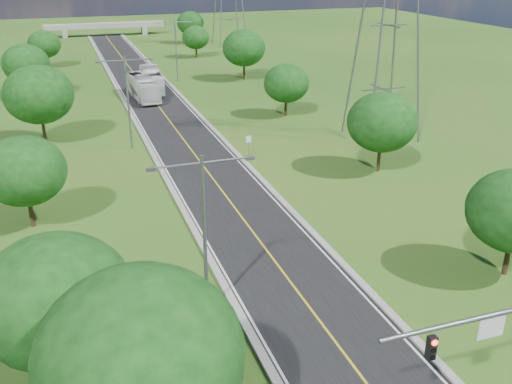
% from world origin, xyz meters
% --- Properties ---
extents(ground, '(260.00, 260.00, 0.00)m').
position_xyz_m(ground, '(0.00, 60.00, 0.00)').
color(ground, '#254C15').
rests_on(ground, ground).
extents(road, '(8.00, 150.00, 0.06)m').
position_xyz_m(road, '(0.00, 66.00, 0.03)').
color(road, black).
rests_on(road, ground).
extents(curb_left, '(0.50, 150.00, 0.22)m').
position_xyz_m(curb_left, '(-4.25, 66.00, 0.11)').
color(curb_left, gray).
rests_on(curb_left, ground).
extents(curb_right, '(0.50, 150.00, 0.22)m').
position_xyz_m(curb_right, '(4.25, 66.00, 0.11)').
color(curb_right, gray).
rests_on(curb_right, ground).
extents(signal_mast, '(8.54, 0.33, 7.20)m').
position_xyz_m(signal_mast, '(3.68, -1.00, 4.91)').
color(signal_mast, slate).
rests_on(signal_mast, ground).
extents(speed_limit_sign, '(0.55, 0.09, 2.40)m').
position_xyz_m(speed_limit_sign, '(5.20, 37.98, 1.60)').
color(speed_limit_sign, slate).
rests_on(speed_limit_sign, ground).
extents(overpass, '(30.00, 3.00, 3.20)m').
position_xyz_m(overpass, '(0.00, 140.00, 2.41)').
color(overpass, gray).
rests_on(overpass, ground).
extents(streetlight_near_left, '(5.90, 0.25, 10.00)m').
position_xyz_m(streetlight_near_left, '(-6.00, 12.00, 5.94)').
color(streetlight_near_left, slate).
rests_on(streetlight_near_left, ground).
extents(streetlight_mid_left, '(5.90, 0.25, 10.00)m').
position_xyz_m(streetlight_mid_left, '(-6.00, 45.00, 5.94)').
color(streetlight_mid_left, slate).
rests_on(streetlight_mid_left, ground).
extents(streetlight_far_right, '(5.90, 0.25, 10.00)m').
position_xyz_m(streetlight_far_right, '(6.00, 78.00, 5.94)').
color(streetlight_far_right, slate).
rests_on(streetlight_far_right, ground).
extents(power_tower_near, '(9.00, 6.40, 28.00)m').
position_xyz_m(power_tower_near, '(22.00, 40.00, 14.01)').
color(power_tower_near, slate).
rests_on(power_tower_near, ground).
extents(tree_la, '(7.14, 7.14, 8.30)m').
position_xyz_m(tree_la, '(-14.00, 8.00, 5.27)').
color(tree_la, black).
rests_on(tree_la, ground).
extents(tree_lb, '(6.30, 6.30, 7.33)m').
position_xyz_m(tree_lb, '(-16.00, 28.00, 4.64)').
color(tree_lb, black).
rests_on(tree_lb, ground).
extents(tree_lc, '(7.56, 7.56, 8.79)m').
position_xyz_m(tree_lc, '(-15.00, 50.00, 5.58)').
color(tree_lc, black).
rests_on(tree_lc, ground).
extents(tree_ld, '(6.72, 6.72, 7.82)m').
position_xyz_m(tree_ld, '(-17.00, 74.00, 4.95)').
color(tree_ld, black).
rests_on(tree_ld, ground).
extents(tree_le, '(5.88, 5.88, 6.84)m').
position_xyz_m(tree_le, '(-14.50, 98.00, 4.33)').
color(tree_le, black).
rests_on(tree_le, ground).
extents(tree_lf, '(7.98, 7.98, 9.28)m').
position_xyz_m(tree_lf, '(-11.00, 2.00, 5.89)').
color(tree_lf, black).
rests_on(tree_lf, ground).
extents(tree_rb, '(6.72, 6.72, 7.82)m').
position_xyz_m(tree_rb, '(16.00, 30.00, 4.95)').
color(tree_rb, black).
rests_on(tree_rb, ground).
extents(tree_rc, '(5.88, 5.88, 6.84)m').
position_xyz_m(tree_rc, '(15.00, 52.00, 4.33)').
color(tree_rc, black).
rests_on(tree_rc, ground).
extents(tree_rd, '(7.14, 7.14, 8.30)m').
position_xyz_m(tree_rd, '(17.00, 76.00, 5.27)').
color(tree_rd, black).
rests_on(tree_rd, ground).
extents(tree_re, '(5.46, 5.46, 6.35)m').
position_xyz_m(tree_re, '(14.50, 100.00, 4.02)').
color(tree_re, black).
rests_on(tree_re, ground).
extents(tree_rf, '(6.30, 6.30, 7.33)m').
position_xyz_m(tree_rf, '(18.00, 120.00, 4.64)').
color(tree_rf, black).
rests_on(tree_rf, ground).
extents(bus_outbound, '(3.89, 12.46, 3.42)m').
position_xyz_m(bus_outbound, '(0.80, 72.27, 1.77)').
color(bus_outbound, white).
rests_on(bus_outbound, road).
extents(bus_inbound, '(3.42, 11.92, 3.28)m').
position_xyz_m(bus_inbound, '(-1.27, 67.72, 1.70)').
color(bus_inbound, white).
rests_on(bus_inbound, road).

